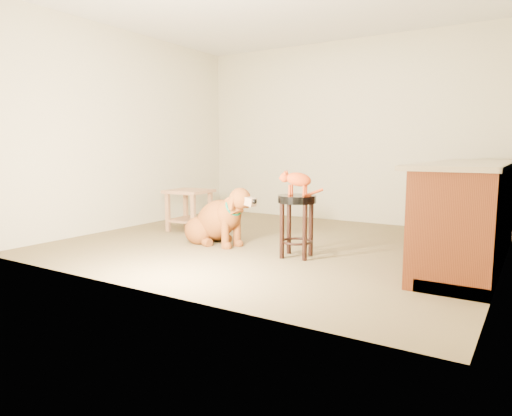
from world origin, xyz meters
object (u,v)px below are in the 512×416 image
Objects in this scene: wood_stool at (458,207)px; side_table at (189,204)px; golden_retriever at (218,221)px; tabby_kitten at (296,180)px; padded_stool at (297,213)px.

side_table is at bearing -162.12° from wood_stool.
side_table is 0.99m from golden_retriever.
tabby_kitten reaches higher than golden_retriever.
golden_retriever is at bearing -146.09° from wood_stool.
wood_stool is at bearing 17.88° from side_table.
side_table is 1.98m from tabby_kitten.
padded_stool is 2.00m from wood_stool.
tabby_kitten is at bearing 6.76° from golden_retriever.
tabby_kitten is (-0.01, -0.00, 0.32)m from padded_stool.
tabby_kitten is at bearing -17.51° from side_table.
padded_stool is 0.56× the size of golden_retriever.
wood_stool is 2.04m from tabby_kitten.
side_table is at bearing 162.60° from padded_stool.
golden_retriever is (0.84, -0.51, -0.09)m from side_table.
side_table is 1.35× the size of tabby_kitten.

